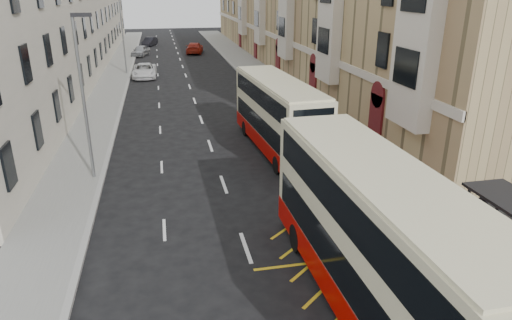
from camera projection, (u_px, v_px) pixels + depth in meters
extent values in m
plane|color=black|center=(270.00, 318.00, 13.63)|extent=(200.00, 200.00, 0.00)
cube|color=slate|center=(279.00, 91.00, 42.54)|extent=(4.00, 120.00, 0.15)
cube|color=slate|center=(106.00, 99.00, 39.58)|extent=(3.00, 120.00, 0.15)
cube|color=gray|center=(258.00, 92.00, 42.15)|extent=(0.25, 120.00, 0.15)
cube|color=gray|center=(124.00, 98.00, 39.86)|extent=(0.25, 120.00, 0.15)
cube|color=tan|center=(304.00, 1.00, 55.37)|extent=(10.00, 79.00, 15.00)
cube|color=beige|center=(263.00, 31.00, 55.67)|extent=(0.18, 79.00, 0.50)
cube|color=beige|center=(419.00, 25.00, 21.91)|extent=(0.80, 3.20, 10.00)
cube|color=beige|center=(330.00, 12.00, 32.88)|extent=(0.80, 3.20, 10.00)
cube|color=beige|center=(286.00, 5.00, 43.84)|extent=(0.80, 3.20, 10.00)
cube|color=beige|center=(260.00, 1.00, 54.81)|extent=(0.80, 3.20, 10.00)
cube|color=#531114|center=(376.00, 119.00, 27.71)|extent=(0.20, 1.60, 3.00)
cube|color=#531114|center=(313.00, 81.00, 38.67)|extent=(0.20, 1.60, 3.00)
cube|color=#531114|center=(278.00, 60.00, 49.63)|extent=(0.20, 1.60, 3.00)
cube|color=#531114|center=(256.00, 46.00, 60.60)|extent=(0.20, 1.60, 3.00)
cube|color=#531114|center=(240.00, 37.00, 71.56)|extent=(0.20, 1.60, 3.00)
cube|color=beige|center=(56.00, 12.00, 50.29)|extent=(9.00, 79.00, 13.00)
cube|color=black|center=(464.00, 220.00, 16.29)|extent=(0.08, 0.08, 2.60)
cube|color=black|center=(495.00, 217.00, 16.53)|extent=(0.08, 0.08, 2.60)
cube|color=black|center=(507.00, 258.00, 15.57)|extent=(0.35, 1.60, 0.06)
cylinder|color=red|center=(419.00, 235.00, 16.87)|extent=(0.06, 0.06, 1.00)
cylinder|color=red|center=(379.00, 198.00, 19.84)|extent=(0.06, 0.06, 1.00)
cylinder|color=red|center=(350.00, 170.00, 22.81)|extent=(0.06, 0.06, 1.00)
cube|color=red|center=(380.00, 188.00, 19.67)|extent=(0.05, 6.50, 0.06)
cube|color=red|center=(379.00, 197.00, 19.82)|extent=(0.05, 6.50, 0.06)
cylinder|color=slate|center=(84.00, 100.00, 21.88)|extent=(0.16, 0.16, 8.00)
cube|color=black|center=(81.00, 15.00, 20.56)|extent=(0.90, 0.18, 0.18)
cylinder|color=slate|center=(123.00, 36.00, 49.29)|extent=(0.16, 0.16, 8.00)
cube|color=beige|center=(378.00, 240.00, 13.10)|extent=(2.81, 11.64, 4.17)
cube|color=#A00500|center=(373.00, 287.00, 13.68)|extent=(2.85, 11.67, 0.95)
cube|color=black|center=(376.00, 255.00, 13.28)|extent=(2.84, 10.71, 1.16)
cube|color=black|center=(382.00, 200.00, 12.64)|extent=(2.84, 10.71, 1.05)
cube|color=beige|center=(385.00, 172.00, 12.34)|extent=(2.70, 11.18, 0.13)
cube|color=black|center=(311.00, 177.00, 18.52)|extent=(2.24, 0.12, 1.37)
cube|color=black|center=(313.00, 126.00, 17.75)|extent=(1.85, 0.11, 0.47)
cylinder|color=black|center=(297.00, 238.00, 16.93)|extent=(0.31, 1.06, 1.05)
cylinder|color=black|center=(357.00, 231.00, 17.42)|extent=(0.31, 1.06, 1.05)
cube|color=beige|center=(278.00, 114.00, 26.59)|extent=(3.11, 10.79, 3.82)
cube|color=#A00500|center=(277.00, 138.00, 27.12)|extent=(3.14, 10.82, 0.87)
cube|color=black|center=(278.00, 122.00, 26.75)|extent=(3.09, 9.94, 1.07)
cube|color=black|center=(278.00, 94.00, 26.16)|extent=(3.09, 9.94, 0.97)
cube|color=beige|center=(279.00, 81.00, 25.89)|extent=(2.98, 10.35, 0.12)
cube|color=black|center=(254.00, 101.00, 31.51)|extent=(2.06, 0.21, 1.26)
cube|color=black|center=(254.00, 72.00, 30.80)|extent=(1.70, 0.19, 0.44)
cube|color=black|center=(312.00, 151.00, 21.96)|extent=(2.06, 0.21, 1.16)
cylinder|color=black|center=(246.00, 128.00, 30.01)|extent=(0.33, 0.98, 0.97)
cylinder|color=black|center=(277.00, 126.00, 30.56)|extent=(0.33, 0.98, 0.97)
cylinder|color=black|center=(278.00, 165.00, 23.88)|extent=(0.33, 0.98, 0.97)
cylinder|color=black|center=(316.00, 161.00, 24.43)|extent=(0.33, 0.98, 0.97)
imported|color=black|center=(445.00, 230.00, 16.50)|extent=(0.75, 0.68, 1.73)
imported|color=black|center=(481.00, 218.00, 17.28)|extent=(1.10, 1.01, 1.81)
imported|color=black|center=(413.00, 195.00, 19.36)|extent=(0.99, 0.50, 1.62)
imported|color=silver|center=(144.00, 71.00, 48.74)|extent=(2.57, 5.37, 1.48)
imported|color=#A3A6AA|center=(141.00, 51.00, 63.59)|extent=(2.91, 4.60, 1.46)
imported|color=black|center=(150.00, 42.00, 74.36)|extent=(2.68, 4.41, 1.37)
imported|color=#AE2312|center=(195.00, 48.00, 66.12)|extent=(3.01, 5.61, 1.55)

